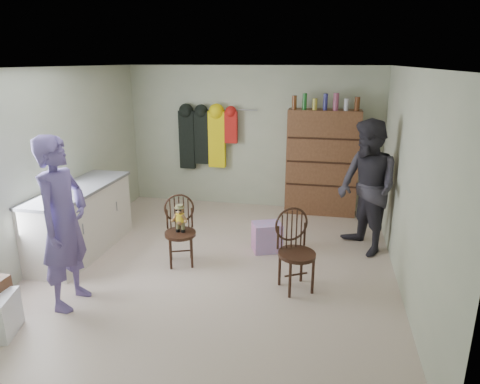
% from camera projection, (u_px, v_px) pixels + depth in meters
% --- Properties ---
extents(ground_plane, '(5.00, 5.00, 0.00)m').
position_uv_depth(ground_plane, '(218.00, 264.00, 5.66)').
color(ground_plane, beige).
rests_on(ground_plane, ground).
extents(room_walls, '(5.00, 5.00, 5.00)m').
position_uv_depth(room_walls, '(227.00, 139.00, 5.69)').
color(room_walls, '#B4B99B').
rests_on(room_walls, ground).
extents(counter, '(0.64, 1.86, 0.94)m').
position_uv_depth(counter, '(81.00, 220.00, 5.89)').
color(counter, silver).
rests_on(counter, ground).
extents(chair_front, '(0.52, 0.52, 0.91)m').
position_uv_depth(chair_front, '(180.00, 225.00, 5.55)').
color(chair_front, '#391F13').
rests_on(chair_front, ground).
extents(chair_far, '(0.58, 0.58, 0.96)m').
position_uv_depth(chair_far, '(295.00, 247.00, 4.93)').
color(chair_far, '#391F13').
rests_on(chair_far, ground).
extents(striped_bag, '(0.47, 0.43, 0.41)m').
position_uv_depth(striped_bag, '(267.00, 237.00, 5.99)').
color(striped_bag, pink).
rests_on(striped_bag, ground).
extents(person_left, '(0.46, 0.69, 1.88)m').
position_uv_depth(person_left, '(63.00, 223.00, 4.49)').
color(person_left, '#605092').
rests_on(person_left, ground).
extents(person_right, '(1.05, 1.13, 1.85)m').
position_uv_depth(person_right, '(367.00, 188.00, 5.79)').
color(person_right, '#2D2B33').
rests_on(person_right, ground).
extents(dresser, '(1.20, 0.39, 2.08)m').
position_uv_depth(dresser, '(322.00, 162.00, 7.30)').
color(dresser, brown).
rests_on(dresser, ground).
extents(coat_rack, '(1.42, 0.12, 1.09)m').
position_uv_depth(coat_rack, '(206.00, 137.00, 7.68)').
color(coat_rack, '#99999E').
rests_on(coat_rack, ground).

